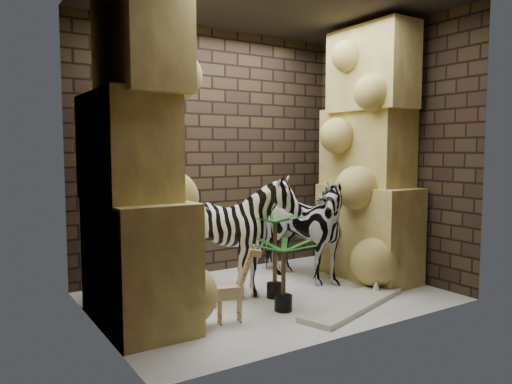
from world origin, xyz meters
TOP-DOWN VIEW (x-y plane):
  - floor at (0.00, 0.00)m, footprint 3.50×3.50m
  - ceiling at (0.00, 0.00)m, footprint 3.50×3.50m
  - wall_back at (0.00, 1.25)m, footprint 3.50×0.00m
  - wall_front at (0.00, -1.25)m, footprint 3.50×0.00m
  - wall_left at (-1.75, 0.00)m, footprint 0.00×3.00m
  - wall_right at (1.75, 0.00)m, footprint 0.00×3.00m
  - rock_pillar_left at (-1.40, 0.00)m, footprint 0.68×1.30m
  - rock_pillar_right at (1.42, 0.00)m, footprint 0.58×1.25m
  - zebra_right at (0.62, 0.32)m, footprint 0.88×1.31m
  - zebra_left at (-0.29, 0.20)m, footprint 1.29×1.48m
  - giraffe_toy at (-0.73, -0.46)m, footprint 0.38×0.20m
  - palm_front at (0.03, -0.06)m, footprint 0.36×0.36m
  - palm_back at (-0.14, -0.45)m, footprint 0.36×0.36m
  - surfboard at (0.51, -0.72)m, footprint 1.49×0.78m

SIDE VIEW (x-z plane):
  - floor at x=0.00m, z-range 0.00..0.00m
  - surfboard at x=0.51m, z-range 0.00..0.05m
  - palm_back at x=-0.14m, z-range 0.00..0.68m
  - giraffe_toy at x=-0.73m, z-range 0.00..0.70m
  - palm_front at x=0.03m, z-range 0.00..0.89m
  - zebra_left at x=-0.29m, z-range 0.00..1.16m
  - zebra_right at x=0.62m, z-range 0.00..1.42m
  - wall_back at x=0.00m, z-range -0.25..3.25m
  - wall_front at x=0.00m, z-range -0.25..3.25m
  - wall_left at x=-1.75m, z-range 0.00..3.00m
  - wall_right at x=1.75m, z-range 0.00..3.00m
  - rock_pillar_left at x=-1.40m, z-range 0.00..3.00m
  - rock_pillar_right at x=1.42m, z-range 0.00..3.00m
  - ceiling at x=0.00m, z-range 3.00..3.00m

